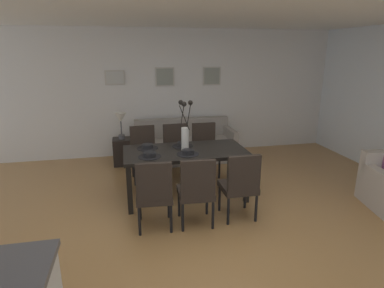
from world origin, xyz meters
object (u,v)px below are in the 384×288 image
dining_chair_far_right (176,148)px  centerpiece_vase (185,132)px  framed_picture_right (212,76)px  framed_picture_center (165,77)px  sofa (185,146)px  dining_chair_mid_left (240,183)px  bowl_far_left (188,152)px  dining_chair_near_left (154,192)px  framed_picture_left (115,78)px  dining_table (185,155)px  bowl_near_left (150,154)px  side_table (123,152)px  bowl_near_right (147,146)px  bowl_far_right (183,144)px  dining_chair_far_left (197,189)px  dining_chair_near_right (144,151)px  table_lamp (121,120)px  dining_chair_mid_right (205,147)px

dining_chair_far_right → centerpiece_vase: (-0.01, -0.86, 0.51)m
framed_picture_right → framed_picture_center: bearing=-180.0°
dining_chair_far_right → sofa: 0.94m
dining_chair_mid_left → bowl_far_left: bearing=131.9°
dining_chair_near_left → dining_chair_far_right: 1.81m
dining_chair_near_left → framed_picture_left: size_ratio=2.37×
dining_table → dining_chair_mid_left: dining_chair_mid_left is taller
bowl_near_left → centerpiece_vase: bearing=20.6°
framed_picture_left → bowl_near_left: bearing=-79.1°
dining_chair_mid_left → side_table: dining_chair_mid_left is taller
dining_chair_far_right → bowl_near_right: size_ratio=5.41×
dining_chair_far_right → dining_table: bearing=-90.4°
dining_chair_mid_left → framed_picture_right: bearing=81.8°
dining_table → bowl_far_left: size_ratio=10.59×
bowl_far_right → framed_picture_right: (1.00, 2.00, 0.86)m
dining_chair_far_left → framed_picture_center: 3.28m
framed_picture_center → dining_chair_far_left: bearing=-90.5°
dining_chair_near_right → table_lamp: bearing=113.9°
dining_chair_mid_right → bowl_near_left: dining_chair_mid_right is taller
dining_chair_far_right → side_table: 1.25m
dining_chair_far_right → dining_chair_mid_right: (0.52, -0.03, 0.00)m
sofa → framed_picture_right: (0.69, 0.48, 1.36)m
framed_picture_center → dining_chair_mid_left: bearing=-79.4°
dining_chair_near_left → bowl_near_right: dining_chair_near_left is taller
dining_chair_far_left → bowl_near_right: 1.23m
dining_chair_far_right → framed_picture_left: (-1.01, 1.33, 1.13)m
dining_chair_mid_right → centerpiece_vase: centerpiece_vase is taller
bowl_near_left → side_table: (-0.39, 1.86, -0.52)m
dining_chair_near_left → dining_chair_mid_left: size_ratio=1.00×
dining_table → framed_picture_right: framed_picture_right is taller
framed_picture_right → centerpiece_vase: bearing=-114.5°
dining_chair_near_right → bowl_far_left: dining_chair_near_right is taller
bowl_near_left → bowl_far_left: size_ratio=1.00×
dining_chair_far_right → dining_chair_mid_right: bearing=-2.9°
centerpiece_vase → framed_picture_left: 2.49m
dining_table → bowl_near_right: bearing=159.5°
dining_chair_mid_left → side_table: bearing=121.0°
bowl_near_right → bowl_far_right: bearing=0.0°
table_lamp → framed_picture_center: size_ratio=1.30×
dining_chair_far_left → framed_picture_right: 3.44m
dining_table → side_table: 1.95m
bowl_far_left → framed_picture_right: framed_picture_right is taller
bowl_near_left → dining_chair_far_right: bearing=62.9°
bowl_near_left → bowl_far_left: same height
dining_chair_mid_right → bowl_far_right: bearing=-129.3°
framed_picture_right → dining_chair_far_left: bearing=-108.4°
dining_chair_near_right → dining_chair_far_right: 0.57m
dining_chair_far_left → centerpiece_vase: (0.03, 0.88, 0.51)m
dining_chair_mid_left → side_table: 2.92m
dining_chair_mid_left → bowl_near_left: (-1.11, 0.63, 0.27)m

